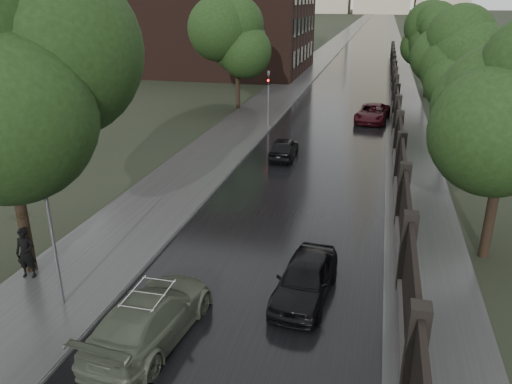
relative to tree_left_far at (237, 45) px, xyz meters
name	(u,v)px	position (x,y,z in m)	size (l,w,h in m)	color
ground	(218,371)	(8.00, -30.00, -5.24)	(800.00, 800.00, 0.00)	black
road	(377,22)	(8.00, 160.00, -5.23)	(8.00, 420.00, 0.02)	black
sidewalk_left	(360,22)	(2.00, 160.00, -5.16)	(4.00, 420.00, 0.16)	#2D2D2D
verge_right	(392,23)	(13.50, 160.00, -5.20)	(3.00, 420.00, 0.08)	#2D2D2D
fence_right	(395,101)	(12.60, 2.01, -4.23)	(0.45, 75.72, 2.70)	#383533
tree_left_far	(237,45)	(0.00, 0.00, 0.00)	(4.25, 4.25, 7.39)	black
tree_right_a	(508,123)	(15.50, -22.00, -0.29)	(4.08, 4.08, 7.01)	black
tree_right_b	(456,68)	(15.50, -8.00, -0.29)	(4.08, 4.08, 7.01)	black
tree_right_c	(431,42)	(15.50, 10.00, -0.29)	(4.08, 4.08, 7.01)	black
lamp_post	(51,228)	(2.60, -28.50, -2.57)	(0.25, 0.12, 5.11)	#59595E
traffic_light	(268,94)	(3.70, -5.01, -2.84)	(0.16, 0.32, 4.00)	#59595E
volga_sedan	(150,317)	(5.82, -29.21, -4.54)	(1.96, 4.83, 1.40)	#474F3F
hatchback_left	(284,148)	(6.20, -12.05, -4.63)	(1.44, 3.57, 1.22)	black
car_right_near	(305,279)	(9.60, -26.19, -4.57)	(1.58, 3.92, 1.34)	black
car_right_far	(373,113)	(10.95, -1.50, -4.59)	(2.17, 4.71, 1.31)	black
pedestrian_umbrella	(21,227)	(0.62, -27.40, -3.27)	(1.21, 1.23, 2.72)	black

